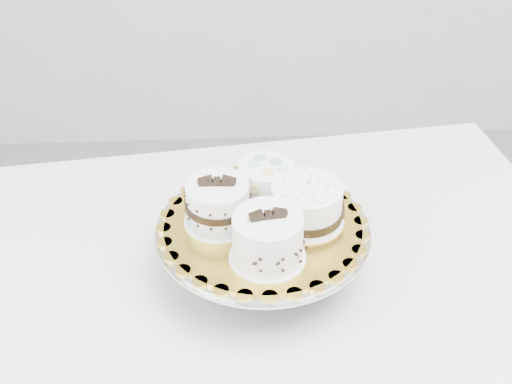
{
  "coord_description": "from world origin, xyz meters",
  "views": [
    {
      "loc": [
        0.02,
        -0.68,
        1.5
      ],
      "look_at": [
        0.06,
        0.11,
        0.91
      ],
      "focal_mm": 45.0,
      "sensor_mm": 36.0,
      "label": 1
    }
  ],
  "objects_px": {
    "cake_ribbon": "(307,205)",
    "cake_board": "(263,225)",
    "table": "(268,295)",
    "cake_banded": "(218,205)",
    "cake_swirl": "(268,239)",
    "cake_stand": "(263,240)",
    "cake_dots": "(266,182)"
  },
  "relations": [
    {
      "from": "table",
      "to": "cake_stand",
      "type": "distance_m",
      "value": 0.16
    },
    {
      "from": "cake_stand",
      "to": "cake_ribbon",
      "type": "height_order",
      "value": "cake_ribbon"
    },
    {
      "from": "cake_stand",
      "to": "cake_swirl",
      "type": "distance_m",
      "value": 0.11
    },
    {
      "from": "table",
      "to": "cake_swirl",
      "type": "relative_size",
      "value": 9.97
    },
    {
      "from": "cake_swirl",
      "to": "cake_banded",
      "type": "relative_size",
      "value": 1.07
    },
    {
      "from": "cake_banded",
      "to": "cake_ribbon",
      "type": "height_order",
      "value": "cake_banded"
    },
    {
      "from": "cake_banded",
      "to": "cake_dots",
      "type": "distance_m",
      "value": 0.1
    },
    {
      "from": "table",
      "to": "cake_stand",
      "type": "xyz_separation_m",
      "value": [
        -0.01,
        -0.03,
        0.15
      ]
    },
    {
      "from": "table",
      "to": "cake_swirl",
      "type": "height_order",
      "value": "cake_swirl"
    },
    {
      "from": "table",
      "to": "cake_stand",
      "type": "relative_size",
      "value": 3.43
    },
    {
      "from": "cake_banded",
      "to": "cake_dots",
      "type": "relative_size",
      "value": 0.98
    },
    {
      "from": "cake_dots",
      "to": "cake_board",
      "type": "bearing_deg",
      "value": -112.01
    },
    {
      "from": "cake_stand",
      "to": "cake_ribbon",
      "type": "relative_size",
      "value": 2.65
    },
    {
      "from": "cake_banded",
      "to": "cake_ribbon",
      "type": "relative_size",
      "value": 0.85
    },
    {
      "from": "cake_board",
      "to": "cake_dots",
      "type": "relative_size",
      "value": 2.78
    },
    {
      "from": "table",
      "to": "cake_ribbon",
      "type": "xyz_separation_m",
      "value": [
        0.06,
        -0.02,
        0.22
      ]
    },
    {
      "from": "cake_board",
      "to": "cake_banded",
      "type": "height_order",
      "value": "cake_banded"
    },
    {
      "from": "table",
      "to": "cake_swirl",
      "type": "bearing_deg",
      "value": -102.86
    },
    {
      "from": "cake_ribbon",
      "to": "cake_swirl",
      "type": "bearing_deg",
      "value": -122.07
    },
    {
      "from": "cake_dots",
      "to": "cake_ribbon",
      "type": "relative_size",
      "value": 0.87
    },
    {
      "from": "table",
      "to": "cake_banded",
      "type": "relative_size",
      "value": 10.64
    },
    {
      "from": "cake_board",
      "to": "table",
      "type": "bearing_deg",
      "value": 62.95
    },
    {
      "from": "cake_ribbon",
      "to": "cake_stand",
      "type": "bearing_deg",
      "value": -168.01
    },
    {
      "from": "cake_swirl",
      "to": "cake_ribbon",
      "type": "bearing_deg",
      "value": 42.63
    },
    {
      "from": "cake_ribbon",
      "to": "cake_board",
      "type": "bearing_deg",
      "value": -168.01
    },
    {
      "from": "cake_dots",
      "to": "cake_ribbon",
      "type": "distance_m",
      "value": 0.09
    },
    {
      "from": "cake_stand",
      "to": "cake_swirl",
      "type": "bearing_deg",
      "value": -88.72
    },
    {
      "from": "cake_stand",
      "to": "cake_ribbon",
      "type": "distance_m",
      "value": 0.1
    },
    {
      "from": "cake_board",
      "to": "cake_swirl",
      "type": "relative_size",
      "value": 2.67
    },
    {
      "from": "table",
      "to": "cake_dots",
      "type": "relative_size",
      "value": 10.41
    },
    {
      "from": "table",
      "to": "cake_ribbon",
      "type": "distance_m",
      "value": 0.23
    },
    {
      "from": "cake_stand",
      "to": "cake_dots",
      "type": "xyz_separation_m",
      "value": [
        0.01,
        0.07,
        0.07
      ]
    }
  ]
}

